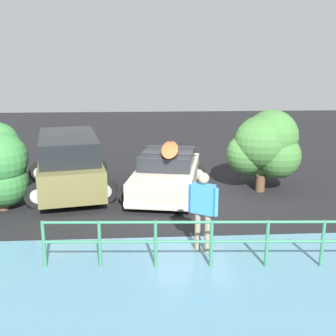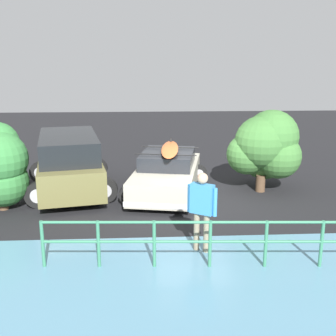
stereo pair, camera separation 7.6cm
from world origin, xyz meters
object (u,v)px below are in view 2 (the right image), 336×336
object	(u,v)px
sedan_car	(167,173)
suv_car	(70,163)
bush_near_left	(266,147)
person_bystander	(202,205)

from	to	relation	value
sedan_car	suv_car	bearing A→B (deg)	-4.04
sedan_car	bush_near_left	xyz separation A→B (m)	(-3.14, -0.14, 0.77)
bush_near_left	person_bystander	bearing A→B (deg)	59.24
sedan_car	suv_car	xyz separation A→B (m)	(3.05, -0.22, 0.32)
suv_car	person_bystander	xyz separation A→B (m)	(-3.57, 4.47, 0.12)
suv_car	sedan_car	bearing A→B (deg)	175.96
sedan_car	bush_near_left	world-z (taller)	bush_near_left
sedan_car	bush_near_left	bearing A→B (deg)	-177.45
sedan_car	bush_near_left	size ratio (longest dim) A/B	1.74
sedan_car	person_bystander	bearing A→B (deg)	96.94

